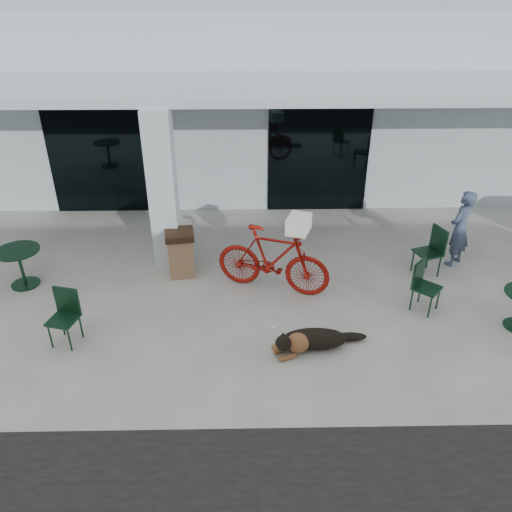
{
  "coord_description": "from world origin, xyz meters",
  "views": [
    {
      "loc": [
        0.09,
        -6.53,
        5.12
      ],
      "look_at": [
        0.23,
        0.8,
        1.0
      ],
      "focal_mm": 35.0,
      "sensor_mm": 36.0,
      "label": 1
    }
  ],
  "objects_px": {
    "bicycle": "(273,259)",
    "dog": "(315,338)",
    "cafe_chair_far_b": "(428,252)",
    "trash_receptacle": "(181,253)",
    "person": "(460,229)",
    "cafe_table_near": "(21,268)",
    "cafe_chair_near": "(63,319)",
    "cafe_chair_far_a": "(427,287)"
  },
  "relations": [
    {
      "from": "cafe_table_near",
      "to": "person",
      "type": "xyz_separation_m",
      "value": [
        8.41,
        0.65,
        0.41
      ]
    },
    {
      "from": "cafe_chair_far_b",
      "to": "person",
      "type": "xyz_separation_m",
      "value": [
        0.71,
        0.4,
        0.3
      ]
    },
    {
      "from": "cafe_table_near",
      "to": "bicycle",
      "type": "bearing_deg",
      "value": -2.92
    },
    {
      "from": "bicycle",
      "to": "cafe_table_near",
      "type": "distance_m",
      "value": 4.69
    },
    {
      "from": "person",
      "to": "trash_receptacle",
      "type": "xyz_separation_m",
      "value": [
        -5.47,
        -0.29,
        -0.33
      ]
    },
    {
      "from": "dog",
      "to": "cafe_table_near",
      "type": "height_order",
      "value": "cafe_table_near"
    },
    {
      "from": "dog",
      "to": "person",
      "type": "height_order",
      "value": "person"
    },
    {
      "from": "bicycle",
      "to": "person",
      "type": "distance_m",
      "value": 3.83
    },
    {
      "from": "cafe_chair_far_a",
      "to": "person",
      "type": "relative_size",
      "value": 0.58
    },
    {
      "from": "cafe_table_near",
      "to": "cafe_chair_far_a",
      "type": "height_order",
      "value": "cafe_chair_far_a"
    },
    {
      "from": "bicycle",
      "to": "person",
      "type": "height_order",
      "value": "person"
    },
    {
      "from": "bicycle",
      "to": "cafe_chair_near",
      "type": "bearing_deg",
      "value": 133.59
    },
    {
      "from": "person",
      "to": "cafe_chair_far_b",
      "type": "bearing_deg",
      "value": -12.94
    },
    {
      "from": "person",
      "to": "cafe_chair_near",
      "type": "bearing_deg",
      "value": -23.63
    },
    {
      "from": "cafe_table_near",
      "to": "cafe_chair_far_b",
      "type": "height_order",
      "value": "cafe_chair_far_b"
    },
    {
      "from": "cafe_table_near",
      "to": "cafe_chair_far_b",
      "type": "xyz_separation_m",
      "value": [
        7.7,
        0.25,
        0.11
      ]
    },
    {
      "from": "person",
      "to": "dog",
      "type": "bearing_deg",
      "value": -2.78
    },
    {
      "from": "cafe_table_near",
      "to": "cafe_chair_near",
      "type": "height_order",
      "value": "cafe_chair_near"
    },
    {
      "from": "bicycle",
      "to": "dog",
      "type": "height_order",
      "value": "bicycle"
    },
    {
      "from": "cafe_table_near",
      "to": "trash_receptacle",
      "type": "relative_size",
      "value": 0.87
    },
    {
      "from": "bicycle",
      "to": "trash_receptacle",
      "type": "xyz_separation_m",
      "value": [
        -1.74,
        0.6,
        -0.18
      ]
    },
    {
      "from": "trash_receptacle",
      "to": "dog",
      "type": "bearing_deg",
      "value": -44.8
    },
    {
      "from": "dog",
      "to": "person",
      "type": "xyz_separation_m",
      "value": [
        3.15,
        2.6,
        0.59
      ]
    },
    {
      "from": "cafe_chair_far_b",
      "to": "cafe_chair_near",
      "type": "bearing_deg",
      "value": -90.78
    },
    {
      "from": "cafe_table_near",
      "to": "cafe_chair_far_b",
      "type": "relative_size",
      "value": 0.82
    },
    {
      "from": "cafe_chair_far_b",
      "to": "trash_receptacle",
      "type": "height_order",
      "value": "cafe_chair_far_b"
    },
    {
      "from": "cafe_table_near",
      "to": "trash_receptacle",
      "type": "xyz_separation_m",
      "value": [
        2.94,
        0.36,
        0.08
      ]
    },
    {
      "from": "trash_receptacle",
      "to": "cafe_chair_near",
      "type": "bearing_deg",
      "value": -127.31
    },
    {
      "from": "person",
      "to": "cafe_table_near",
      "type": "bearing_deg",
      "value": -37.9
    },
    {
      "from": "cafe_chair_far_a",
      "to": "person",
      "type": "height_order",
      "value": "person"
    },
    {
      "from": "cafe_chair_far_a",
      "to": "bicycle",
      "type": "bearing_deg",
      "value": 116.35
    },
    {
      "from": "bicycle",
      "to": "dog",
      "type": "bearing_deg",
      "value": -141.95
    },
    {
      "from": "cafe_chair_near",
      "to": "cafe_chair_far_a",
      "type": "bearing_deg",
      "value": 22.3
    },
    {
      "from": "dog",
      "to": "cafe_chair_far_b",
      "type": "height_order",
      "value": "cafe_chair_far_b"
    },
    {
      "from": "bicycle",
      "to": "dog",
      "type": "relative_size",
      "value": 1.8
    },
    {
      "from": "cafe_chair_far_a",
      "to": "person",
      "type": "distance_m",
      "value": 1.97
    },
    {
      "from": "dog",
      "to": "cafe_chair_near",
      "type": "bearing_deg",
      "value": 154.07
    },
    {
      "from": "cafe_table_near",
      "to": "cafe_chair_near",
      "type": "relative_size",
      "value": 0.87
    },
    {
      "from": "bicycle",
      "to": "cafe_chair_far_b",
      "type": "bearing_deg",
      "value": -61.41
    },
    {
      "from": "bicycle",
      "to": "cafe_chair_far_b",
      "type": "xyz_separation_m",
      "value": [
        3.02,
        0.49,
        -0.15
      ]
    },
    {
      "from": "person",
      "to": "trash_receptacle",
      "type": "height_order",
      "value": "person"
    },
    {
      "from": "cafe_chair_far_a",
      "to": "dog",
      "type": "bearing_deg",
      "value": 157.62
    }
  ]
}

